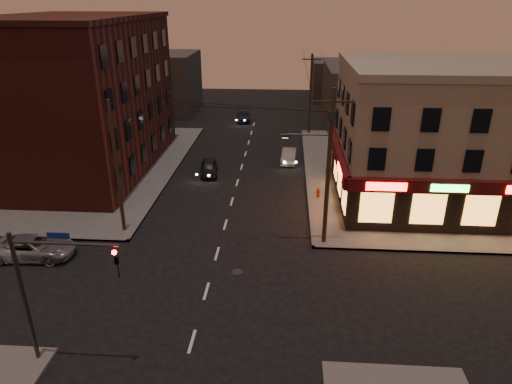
# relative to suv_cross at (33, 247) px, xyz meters

# --- Properties ---
(ground) EXTENTS (120.00, 120.00, 0.00)m
(ground) POSITION_rel_suv_cross_xyz_m (11.24, -2.82, -0.69)
(ground) COLOR black
(ground) RESTS_ON ground
(sidewalk_ne) EXTENTS (24.00, 28.00, 0.15)m
(sidewalk_ne) POSITION_rel_suv_cross_xyz_m (29.24, 16.18, -0.62)
(sidewalk_ne) COLOR #514F4C
(sidewalk_ne) RESTS_ON ground
(sidewalk_nw) EXTENTS (24.00, 28.00, 0.15)m
(sidewalk_nw) POSITION_rel_suv_cross_xyz_m (-6.76, 16.18, -0.62)
(sidewalk_nw) COLOR #514F4C
(sidewalk_nw) RESTS_ON ground
(pizza_building) EXTENTS (15.85, 12.85, 10.50)m
(pizza_building) POSITION_rel_suv_cross_xyz_m (27.17, 10.61, 4.65)
(pizza_building) COLOR gray
(pizza_building) RESTS_ON sidewalk_ne
(brick_apartment) EXTENTS (12.00, 20.00, 13.00)m
(brick_apartment) POSITION_rel_suv_cross_xyz_m (-3.26, 16.18, 5.96)
(brick_apartment) COLOR #491B17
(brick_apartment) RESTS_ON sidewalk_nw
(bg_building_ne_a) EXTENTS (10.00, 12.00, 7.00)m
(bg_building_ne_a) POSITION_rel_suv_cross_xyz_m (25.24, 35.18, 2.81)
(bg_building_ne_a) COLOR #3F3D3A
(bg_building_ne_a) RESTS_ON ground
(bg_building_nw) EXTENTS (9.00, 10.00, 8.00)m
(bg_building_nw) POSITION_rel_suv_cross_xyz_m (-1.76, 39.18, 3.31)
(bg_building_nw) COLOR #3F3D3A
(bg_building_nw) RESTS_ON ground
(bg_building_ne_b) EXTENTS (8.00, 8.00, 6.00)m
(bg_building_ne_b) POSITION_rel_suv_cross_xyz_m (23.24, 49.18, 2.31)
(bg_building_ne_b) COLOR #3F3D3A
(bg_building_ne_b) RESTS_ON ground
(utility_pole_main) EXTENTS (4.20, 0.44, 10.00)m
(utility_pole_main) POSITION_rel_suv_cross_xyz_m (17.92, 2.98, 5.07)
(utility_pole_main) COLOR #382619
(utility_pole_main) RESTS_ON sidewalk_ne
(utility_pole_far) EXTENTS (0.26, 0.26, 9.00)m
(utility_pole_far) POSITION_rel_suv_cross_xyz_m (18.04, 29.18, 3.96)
(utility_pole_far) COLOR #382619
(utility_pole_far) RESTS_ON sidewalk_ne
(utility_pole_west) EXTENTS (0.24, 0.24, 9.00)m
(utility_pole_west) POSITION_rel_suv_cross_xyz_m (4.44, 3.68, 3.96)
(utility_pole_west) COLOR #382619
(utility_pole_west) RESTS_ON sidewalk_nw
(traffic_signal) EXTENTS (4.49, 0.32, 6.47)m
(traffic_signal) POSITION_rel_suv_cross_xyz_m (5.67, -8.42, 3.46)
(traffic_signal) COLOR #333538
(traffic_signal) RESTS_ON ground
(suv_cross) EXTENTS (5.08, 2.51, 1.38)m
(suv_cross) POSITION_rel_suv_cross_xyz_m (0.00, 0.00, 0.00)
(suv_cross) COLOR gray
(suv_cross) RESTS_ON ground
(sedan_near) EXTENTS (2.01, 3.97, 1.30)m
(sedan_near) POSITION_rel_suv_cross_xyz_m (8.45, 15.03, -0.04)
(sedan_near) COLOR black
(sedan_near) RESTS_ON ground
(sedan_mid) EXTENTS (1.61, 3.94, 1.27)m
(sedan_mid) POSITION_rel_suv_cross_xyz_m (15.71, 18.93, -0.06)
(sedan_mid) COLOR gray
(sedan_mid) RESTS_ON ground
(sedan_far) EXTENTS (2.18, 4.58, 1.29)m
(sedan_far) POSITION_rel_suv_cross_xyz_m (9.76, 34.77, -0.05)
(sedan_far) COLOR black
(sedan_far) RESTS_ON ground
(fire_hydrant) EXTENTS (0.36, 0.36, 0.79)m
(fire_hydrant) POSITION_rel_suv_cross_xyz_m (18.08, 10.16, -0.11)
(fire_hydrant) COLOR maroon
(fire_hydrant) RESTS_ON sidewalk_ne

